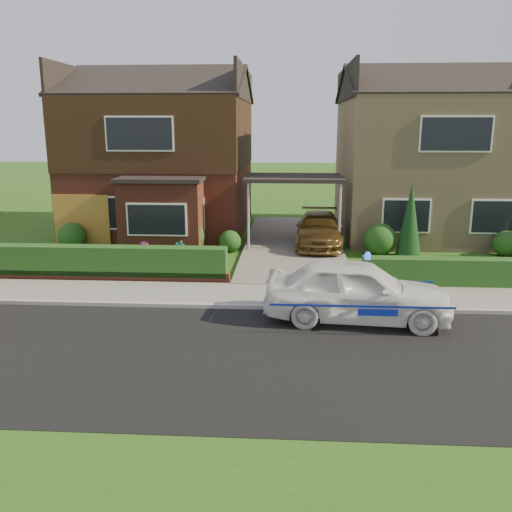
{
  "coord_description": "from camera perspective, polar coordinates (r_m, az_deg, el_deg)",
  "views": [
    {
      "loc": [
        -0.17,
        -10.43,
        4.72
      ],
      "look_at": [
        -1.03,
        3.5,
        1.33
      ],
      "focal_mm": 38.0,
      "sensor_mm": 36.0,
      "label": 1
    }
  ],
  "objects": [
    {
      "name": "sidewalk",
      "position": [
        15.26,
        4.02,
        -4.22
      ],
      "size": [
        60.0,
        2.0,
        0.1
      ],
      "primitive_type": "cube",
      "color": "slate",
      "rests_on": "ground"
    },
    {
      "name": "shrub_left_near",
      "position": [
        20.6,
        -2.75,
        1.57
      ],
      "size": [
        0.84,
        0.84,
        0.84
      ],
      "primitive_type": "sphere",
      "color": "#133E18",
      "rests_on": "ground"
    },
    {
      "name": "dwarf_wall",
      "position": [
        17.31,
        -15.58,
        -2.08
      ],
      "size": [
        7.7,
        0.25,
        0.36
      ],
      "primitive_type": "cube",
      "color": "brown",
      "rests_on": "ground"
    },
    {
      "name": "garage_door",
      "position": [
        22.23,
        -17.84,
        3.48
      ],
      "size": [
        2.2,
        0.1,
        2.1
      ],
      "primitive_type": "cube",
      "color": "olive",
      "rests_on": "ground"
    },
    {
      "name": "potted_plant_c",
      "position": [
        19.16,
        -11.59,
        0.28
      ],
      "size": [
        0.6,
        0.6,
        0.77
      ],
      "primitive_type": "imported",
      "rotation": [
        0.0,
        0.0,
        1.0
      ],
      "color": "gray",
      "rests_on": "ground"
    },
    {
      "name": "driveway_car",
      "position": [
        21.3,
        6.64,
        2.79
      ],
      "size": [
        1.96,
        4.41,
        1.26
      ],
      "primitive_type": "imported",
      "rotation": [
        0.0,
        0.0,
        -0.05
      ],
      "color": "brown",
      "rests_on": "driveway"
    },
    {
      "name": "conifer_a",
      "position": [
        20.4,
        15.9,
        3.46
      ],
      "size": [
        0.9,
        0.9,
        2.6
      ],
      "primitive_type": "cone",
      "color": "black",
      "rests_on": "ground"
    },
    {
      "name": "shrub_right_mid",
      "position": [
        21.88,
        24.84,
        1.18
      ],
      "size": [
        0.96,
        0.96,
        0.96
      ],
      "primitive_type": "sphere",
      "color": "#133E18",
      "rests_on": "ground"
    },
    {
      "name": "kerb",
      "position": [
        14.26,
        4.05,
        -5.47
      ],
      "size": [
        60.0,
        0.16,
        0.12
      ],
      "primitive_type": "cube",
      "color": "#9E9993",
      "rests_on": "ground"
    },
    {
      "name": "potted_plant_a",
      "position": [
        19.19,
        -8.03,
        0.42
      ],
      "size": [
        0.47,
        0.39,
        0.76
      ],
      "primitive_type": "imported",
      "rotation": [
        0.0,
        0.0,
        -0.36
      ],
      "color": "gray",
      "rests_on": "ground"
    },
    {
      "name": "house_left",
      "position": [
        24.99,
        -9.63,
        11.36
      ],
      "size": [
        7.5,
        9.53,
        7.25
      ],
      "color": "brown",
      "rests_on": "ground"
    },
    {
      "name": "police_car",
      "position": [
        13.48,
        10.61,
        -3.64
      ],
      "size": [
        4.16,
        4.67,
        1.71
      ],
      "rotation": [
        0.0,
        0.0,
        1.48
      ],
      "color": "white",
      "rests_on": "ground"
    },
    {
      "name": "carport_link",
      "position": [
        21.48,
        4.03,
        8.09
      ],
      "size": [
        3.8,
        3.0,
        2.77
      ],
      "color": "black",
      "rests_on": "ground"
    },
    {
      "name": "house_right",
      "position": [
        25.16,
        17.58,
        10.6
      ],
      "size": [
        7.5,
        8.06,
        7.25
      ],
      "color": "tan",
      "rests_on": "ground"
    },
    {
      "name": "shrub_left_mid",
      "position": [
        20.5,
        -7.3,
        2.1
      ],
      "size": [
        1.32,
        1.32,
        1.32
      ],
      "primitive_type": "sphere",
      "color": "#133E18",
      "rests_on": "ground"
    },
    {
      "name": "ground",
      "position": [
        11.45,
        4.15,
        -10.75
      ],
      "size": [
        120.0,
        120.0,
        0.0
      ],
      "primitive_type": "plane",
      "color": "#1A4512",
      "rests_on": "ground"
    },
    {
      "name": "hedge_right",
      "position": [
        17.51,
        23.36,
        -3.15
      ],
      "size": [
        7.5,
        0.55,
        0.8
      ],
      "primitive_type": "cube",
      "color": "#133E18",
      "rests_on": "ground"
    },
    {
      "name": "shrub_left_far",
      "position": [
        22.0,
        -18.79,
        1.95
      ],
      "size": [
        1.08,
        1.08,
        1.08
      ],
      "primitive_type": "sphere",
      "color": "#133E18",
      "rests_on": "ground"
    },
    {
      "name": "hedge_left",
      "position": [
        17.49,
        -15.39,
        -2.52
      ],
      "size": [
        7.5,
        0.55,
        0.9
      ],
      "primitive_type": "cube",
      "color": "#133E18",
      "rests_on": "ground"
    },
    {
      "name": "shrub_right_near",
      "position": [
        20.53,
        12.93,
        1.71
      ],
      "size": [
        1.2,
        1.2,
        1.2
      ],
      "primitive_type": "sphere",
      "color": "#133E18",
      "rests_on": "ground"
    },
    {
      "name": "driveway",
      "position": [
        21.93,
        3.91,
        1.33
      ],
      "size": [
        3.8,
        12.0,
        0.12
      ],
      "primitive_type": "cube",
      "color": "#666059",
      "rests_on": "ground"
    },
    {
      "name": "potted_plant_b",
      "position": [
        18.61,
        -3.75,
        -0.01
      ],
      "size": [
        0.48,
        0.46,
        0.68
      ],
      "primitive_type": "imported",
      "rotation": [
        0.0,
        0.0,
        0.61
      ],
      "color": "gray",
      "rests_on": "ground"
    },
    {
      "name": "road",
      "position": [
        11.45,
        4.15,
        -10.75
      ],
      "size": [
        60.0,
        6.0,
        0.02
      ],
      "primitive_type": "cube",
      "color": "black",
      "rests_on": "ground"
    }
  ]
}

